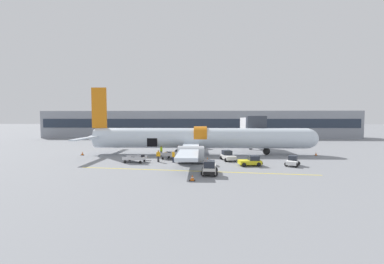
{
  "coord_description": "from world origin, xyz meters",
  "views": [
    {
      "loc": [
        0.8,
        -34.64,
        6.17
      ],
      "look_at": [
        -0.64,
        4.27,
        4.01
      ],
      "focal_mm": 22.0,
      "sensor_mm": 36.0,
      "label": 1
    }
  ],
  "objects": [
    {
      "name": "ground_crew_loader_a",
      "position": [
        -0.46,
        1.24,
        0.87
      ],
      "size": [
        0.56,
        0.5,
        1.65
      ],
      "color": "#1E2338",
      "rests_on": "ground_plane"
    },
    {
      "name": "ground_crew_loader_b",
      "position": [
        -5.28,
        -1.34,
        0.9
      ],
      "size": [
        0.59,
        0.41,
        1.71
      ],
      "color": "#2D2D33",
      "rests_on": "ground_plane"
    },
    {
      "name": "airplane",
      "position": [
        0.21,
        6.06,
        2.73
      ],
      "size": [
        40.43,
        32.97,
        11.64
      ],
      "color": "silver",
      "rests_on": "ground_plane"
    },
    {
      "name": "safety_cone_engine_left",
      "position": [
        -0.03,
        -11.44,
        0.27
      ],
      "size": [
        0.61,
        0.61,
        0.58
      ],
      "color": "black",
      "rests_on": "ground_plane"
    },
    {
      "name": "baggage_cart_queued",
      "position": [
        -8.43,
        -1.73,
        0.46
      ],
      "size": [
        4.11,
        2.22,
        1.07
      ],
      "color": "silver",
      "rests_on": "ground_plane"
    },
    {
      "name": "terminal_strip",
      "position": [
        0.0,
        45.0,
        4.37
      ],
      "size": [
        102.07,
        11.41,
        8.73
      ],
      "color": "gray",
      "rests_on": "ground_plane"
    },
    {
      "name": "baggage_tug_rear",
      "position": [
        1.8,
        -8.66,
        0.69
      ],
      "size": [
        2.02,
        3.27,
        1.6
      ],
      "color": "silver",
      "rests_on": "ground_plane"
    },
    {
      "name": "ground_crew_supervisor",
      "position": [
        -5.72,
        3.79,
        0.94
      ],
      "size": [
        0.56,
        0.58,
        1.78
      ],
      "color": "#1E2338",
      "rests_on": "ground_plane"
    },
    {
      "name": "baggage_tug_spare",
      "position": [
        4.86,
        0.42,
        0.63
      ],
      "size": [
        2.42,
        3.34,
        1.43
      ],
      "color": "silver",
      "rests_on": "ground_plane"
    },
    {
      "name": "baggage_tug_lead",
      "position": [
        7.43,
        -3.6,
        0.59
      ],
      "size": [
        3.11,
        2.19,
        1.34
      ],
      "color": "yellow",
      "rests_on": "ground_plane"
    },
    {
      "name": "baggage_tug_mid",
      "position": [
        12.93,
        -3.44,
        0.55
      ],
      "size": [
        2.37,
        2.67,
        1.31
      ],
      "color": "white",
      "rests_on": "ground_plane"
    },
    {
      "name": "safety_cone_nose",
      "position": [
        20.33,
        5.58,
        0.27
      ],
      "size": [
        0.48,
        0.48,
        0.59
      ],
      "color": "black",
      "rests_on": "ground_plane"
    },
    {
      "name": "apron_marking_line",
      "position": [
        -0.07,
        -7.09,
        0.0
      ],
      "size": [
        28.43,
        3.39,
        0.01
      ],
      "color": "yellow",
      "rests_on": "ground_plane"
    },
    {
      "name": "safety_cone_tail",
      "position": [
        -19.4,
        4.48,
        0.29
      ],
      "size": [
        0.56,
        0.56,
        0.62
      ],
      "color": "black",
      "rests_on": "ground_plane"
    },
    {
      "name": "ground_plane",
      "position": [
        0.0,
        0.0,
        0.0
      ],
      "size": [
        500.0,
        500.0,
        0.0
      ],
      "primitive_type": "plane",
      "color": "gray"
    },
    {
      "name": "jet_bridge_stub",
      "position": [
        10.86,
        12.01,
        5.08
      ],
      "size": [
        3.43,
        10.37,
        6.72
      ],
      "color": "#4C4C51",
      "rests_on": "ground_plane"
    },
    {
      "name": "ground_crew_driver",
      "position": [
        -3.06,
        -1.68,
        0.89
      ],
      "size": [
        0.54,
        0.55,
        1.69
      ],
      "color": "#1E2338",
      "rests_on": "ground_plane"
    },
    {
      "name": "baggage_cart_loading",
      "position": [
        -3.58,
        0.97,
        0.57
      ],
      "size": [
        4.09,
        2.92,
        1.06
      ],
      "color": "#999BA0",
      "rests_on": "ground_plane"
    },
    {
      "name": "safety_cone_wingtip",
      "position": [
        1.78,
        -1.38,
        0.35
      ],
      "size": [
        0.44,
        0.44,
        0.75
      ],
      "color": "black",
      "rests_on": "ground_plane"
    }
  ]
}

